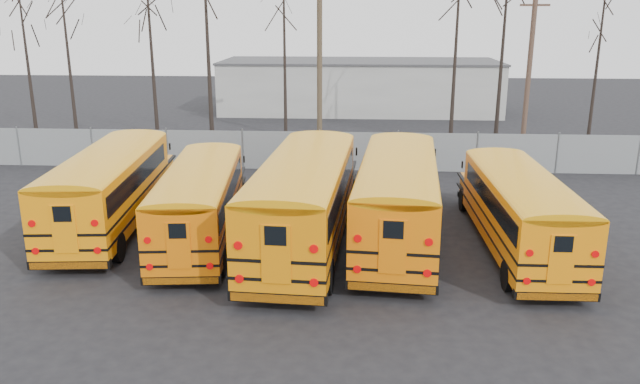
# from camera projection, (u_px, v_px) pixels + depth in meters

# --- Properties ---
(ground) EXTENTS (120.00, 120.00, 0.00)m
(ground) POSITION_uv_depth(u_px,v_px,m) (297.00, 257.00, 20.87)
(ground) COLOR black
(ground) RESTS_ON ground
(fence) EXTENTS (40.00, 0.04, 2.00)m
(fence) POSITION_uv_depth(u_px,v_px,m) (320.00, 151.00, 32.10)
(fence) COLOR gray
(fence) RESTS_ON ground
(distant_building) EXTENTS (22.00, 8.00, 4.00)m
(distant_building) POSITION_uv_depth(u_px,v_px,m) (359.00, 87.00, 50.87)
(distant_building) COLOR #B8B8B3
(distant_building) RESTS_ON ground
(bus_a) EXTENTS (3.45, 11.01, 3.03)m
(bus_a) POSITION_uv_depth(u_px,v_px,m) (111.00, 182.00, 23.26)
(bus_a) COLOR black
(bus_a) RESTS_ON ground
(bus_b) EXTENTS (3.31, 10.19, 2.80)m
(bus_b) POSITION_uv_depth(u_px,v_px,m) (201.00, 196.00, 21.94)
(bus_b) COLOR black
(bus_b) RESTS_ON ground
(bus_c) EXTENTS (3.41, 11.90, 3.29)m
(bus_c) POSITION_uv_depth(u_px,v_px,m) (305.00, 193.00, 21.31)
(bus_c) COLOR black
(bus_c) RESTS_ON ground
(bus_d) EXTENTS (3.53, 11.45, 3.16)m
(bus_d) POSITION_uv_depth(u_px,v_px,m) (398.00, 191.00, 21.80)
(bus_d) COLOR black
(bus_d) RESTS_ON ground
(bus_e) EXTENTS (2.44, 10.10, 2.82)m
(bus_e) POSITION_uv_depth(u_px,v_px,m) (519.00, 205.00, 20.94)
(bus_e) COLOR black
(bus_e) RESTS_ON ground
(utility_pole_left) EXTENTS (1.78, 0.72, 10.30)m
(utility_pole_left) POSITION_uv_depth(u_px,v_px,m) (320.00, 57.00, 37.25)
(utility_pole_left) COLOR #4C3D2B
(utility_pole_left) RESTS_ON ground
(utility_pole_right) EXTENTS (1.57, 0.27, 8.82)m
(utility_pole_right) POSITION_uv_depth(u_px,v_px,m) (529.00, 76.00, 33.87)
(utility_pole_right) COLOR #4E382C
(utility_pole_right) RESTS_ON ground
(tree_0) EXTENTS (0.26, 0.26, 9.04)m
(tree_0) POSITION_uv_depth(u_px,v_px,m) (29.00, 72.00, 36.41)
(tree_0) COLOR black
(tree_0) RESTS_ON ground
(tree_1) EXTENTS (0.26, 0.26, 10.62)m
(tree_1) POSITION_uv_depth(u_px,v_px,m) (68.00, 57.00, 36.70)
(tree_1) COLOR black
(tree_1) RESTS_ON ground
(tree_2) EXTENTS (0.26, 0.26, 11.05)m
(tree_2) POSITION_uv_depth(u_px,v_px,m) (152.00, 55.00, 35.04)
(tree_2) COLOR black
(tree_2) RESTS_ON ground
(tree_3) EXTENTS (0.26, 0.26, 12.53)m
(tree_3) POSITION_uv_depth(u_px,v_px,m) (208.00, 42.00, 34.70)
(tree_3) COLOR black
(tree_3) RESTS_ON ground
(tree_4) EXTENTS (0.26, 0.26, 11.94)m
(tree_4) POSITION_uv_depth(u_px,v_px,m) (285.00, 49.00, 33.46)
(tree_4) COLOR black
(tree_4) RESTS_ON ground
(tree_5) EXTENTS (0.26, 0.26, 11.29)m
(tree_5) POSITION_uv_depth(u_px,v_px,m) (455.00, 55.00, 33.36)
(tree_5) COLOR black
(tree_5) RESTS_ON ground
(tree_6) EXTENTS (0.26, 0.26, 11.78)m
(tree_6) POSITION_uv_depth(u_px,v_px,m) (503.00, 48.00, 35.73)
(tree_6) COLOR black
(tree_6) RESTS_ON ground
(tree_7) EXTENTS (0.26, 0.26, 10.29)m
(tree_7) POSITION_uv_depth(u_px,v_px,m) (597.00, 66.00, 32.94)
(tree_7) COLOR black
(tree_7) RESTS_ON ground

